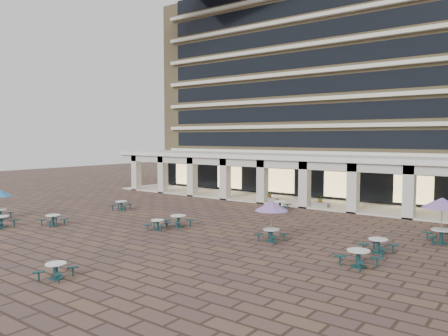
{
  "coord_description": "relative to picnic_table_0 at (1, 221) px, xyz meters",
  "views": [
    {
      "loc": [
        18.78,
        -21.22,
        5.98
      ],
      "look_at": [
        0.58,
        3.0,
        3.86
      ],
      "focal_mm": 35.0,
      "sensor_mm": 36.0,
      "label": 1
    }
  ],
  "objects": [
    {
      "name": "picnic_table_10",
      "position": [
        9.32,
        7.23,
        0.02
      ],
      "size": [
        1.86,
        1.86,
        0.78
      ],
      "rotation": [
        0.0,
        0.0,
        -0.09
      ],
      "color": "#143A3C",
      "rests_on": "ground"
    },
    {
      "name": "picnic_table_1",
      "position": [
        12.51,
        -3.8,
        -0.06
      ],
      "size": [
        1.79,
        1.79,
        0.66
      ],
      "rotation": [
        0.0,
        0.0,
        0.36
      ],
      "color": "#143A3C",
      "rests_on": "ground"
    },
    {
      "name": "planter_left",
      "position": [
        8.73,
        20.1,
        -0.04
      ],
      "size": [
        1.5,
        0.6,
        1.14
      ],
      "color": "gray",
      "rests_on": "ground"
    },
    {
      "name": "picnic_table_9",
      "position": [
        8.85,
        5.76,
        -0.07
      ],
      "size": [
        1.74,
        1.74,
        0.64
      ],
      "rotation": [
        0.0,
        0.0,
        0.37
      ],
      "color": "#143A3C",
      "rests_on": "ground"
    },
    {
      "name": "picnic_table_5",
      "position": [
        2.19,
        2.44,
        -0.02
      ],
      "size": [
        1.67,
        1.67,
        0.73
      ],
      "rotation": [
        0.0,
        0.0,
        -0.03
      ],
      "color": "#143A3C",
      "rests_on": "ground"
    },
    {
      "name": "picnic_table_7",
      "position": [
        22.13,
        8.61,
        -0.01
      ],
      "size": [
        1.87,
        1.87,
        0.74
      ],
      "rotation": [
        0.0,
        0.0,
        -0.21
      ],
      "color": "#143A3C",
      "rests_on": "ground"
    },
    {
      "name": "picnic_table_4",
      "position": [
        -3.26,
        1.54,
        1.37
      ],
      "size": [
        1.86,
        1.86,
        2.14
      ],
      "rotation": [
        0.0,
        0.0,
        0.42
      ],
      "color": "#143A3C",
      "rests_on": "ground"
    },
    {
      "name": "picnic_table_0",
      "position": [
        0.0,
        0.0,
        0.0
      ],
      "size": [
        1.96,
        1.96,
        0.76
      ],
      "rotation": [
        0.0,
        0.0,
        0.25
      ],
      "color": "#143A3C",
      "rests_on": "ground"
    },
    {
      "name": "picnic_table_13",
      "position": [
        11.52,
        17.01,
        0.02
      ],
      "size": [
        2.11,
        2.11,
        0.78
      ],
      "rotation": [
        0.0,
        0.0,
        0.37
      ],
      "color": "#143A3C",
      "rests_on": "ground"
    },
    {
      "name": "planter_right",
      "position": [
        13.67,
        20.1,
        -0.03
      ],
      "size": [
        1.5,
        0.62,
        1.15
      ],
      "color": "gray",
      "rests_on": "ground"
    },
    {
      "name": "retail_arcade",
      "position": [
        10.34,
        22.0,
        2.55
      ],
      "size": [
        42.0,
        6.6,
        4.4
      ],
      "color": "white",
      "rests_on": "ground"
    },
    {
      "name": "picnic_table_12",
      "position": [
        0.8,
        9.5,
        -0.02
      ],
      "size": [
        1.98,
        1.98,
        0.72
      ],
      "rotation": [
        0.0,
        0.0,
        0.41
      ],
      "color": "#143A3C",
      "rests_on": "ground"
    },
    {
      "name": "apartment_building",
      "position": [
        10.34,
        32.66,
        12.15
      ],
      "size": [
        40.0,
        15.5,
        25.2
      ],
      "color": "#8D774F",
      "rests_on": "ground"
    },
    {
      "name": "picnic_table_11",
      "position": [
        24.34,
        12.76,
        1.75
      ],
      "size": [
        2.25,
        2.25,
        2.59
      ],
      "rotation": [
        0.0,
        0.0,
        0.43
      ],
      "color": "#143A3C",
      "rests_on": "ground"
    },
    {
      "name": "ground",
      "position": [
        10.34,
        7.2,
        -0.45
      ],
      "size": [
        120.0,
        120.0,
        0.0
      ],
      "primitive_type": "plane",
      "color": "brown",
      "rests_on": "ground"
    },
    {
      "name": "picnic_table_3",
      "position": [
        22.19,
        5.56,
        0.02
      ],
      "size": [
        2.13,
        2.13,
        0.79
      ],
      "rotation": [
        0.0,
        0.0,
        -0.35
      ],
      "color": "#143A3C",
      "rests_on": "ground"
    },
    {
      "name": "picnic_table_6",
      "position": [
        16.41,
        7.44,
        1.51
      ],
      "size": [
        2.0,
        2.0,
        2.31
      ],
      "rotation": [
        0.0,
        0.0,
        -0.06
      ],
      "color": "#143A3C",
      "rests_on": "ground"
    }
  ]
}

